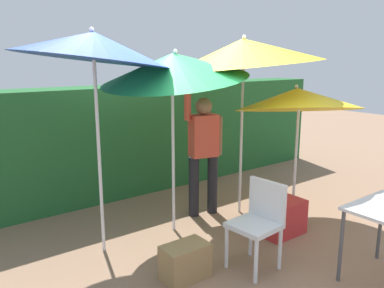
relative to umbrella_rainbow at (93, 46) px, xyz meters
name	(u,v)px	position (x,y,z in m)	size (l,w,h in m)	color
ground_plane	(207,238)	(1.10, -0.49, -2.21)	(24.00, 24.00, 0.00)	#937056
hedge_row	(122,140)	(1.10, 1.64, -1.37)	(8.00, 0.70, 1.69)	#23602D
umbrella_rainbow	(93,46)	(0.00, 0.00, 0.00)	(1.61, 1.59, 2.46)	silver
umbrella_orange	(244,53)	(1.97, -0.13, -0.05)	(2.03, 2.02, 2.48)	silver
umbrella_yellow	(174,67)	(0.93, -0.06, -0.21)	(1.75, 1.73, 2.32)	silver
umbrella_navy	(297,99)	(2.47, -0.62, -0.63)	(1.64, 1.63, 1.90)	silver
person_vendor	(203,148)	(1.53, 0.14, -1.28)	(0.56, 0.30, 1.88)	black
chair_plastic	(259,219)	(1.12, -1.28, -1.70)	(0.48, 0.48, 0.89)	silver
cooler_box	(280,217)	(1.91, -0.90, -2.00)	(0.54, 0.41, 0.42)	red
crate_cardboard	(185,262)	(0.39, -1.02, -2.04)	(0.45, 0.28, 0.35)	#9E7A4C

